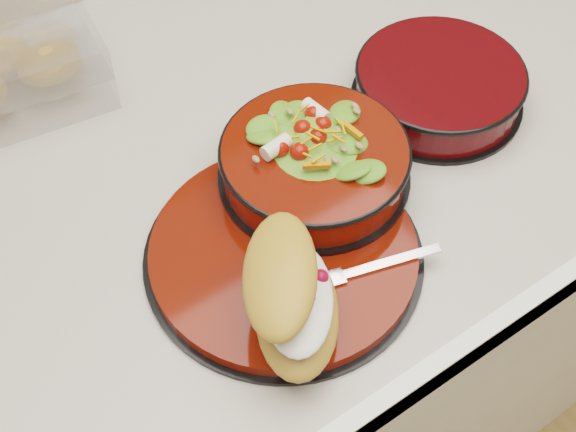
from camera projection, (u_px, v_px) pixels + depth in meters
island_counter at (294, 304)px, 1.36m from camera, size 1.24×0.74×0.90m
dinner_plate at (285, 253)px, 0.87m from camera, size 0.31×0.31×0.02m
salad_bowl at (315, 158)px, 0.90m from camera, size 0.22×0.22×0.09m
croissant at (294, 296)px, 0.77m from camera, size 0.15×0.19×0.09m
fork at (372, 267)px, 0.85m from camera, size 0.14×0.05×0.00m
pastry_box at (7, 69)px, 1.00m from camera, size 0.25×0.20×0.09m
extra_bowl at (439, 85)px, 1.00m from camera, size 0.22×0.22×0.05m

